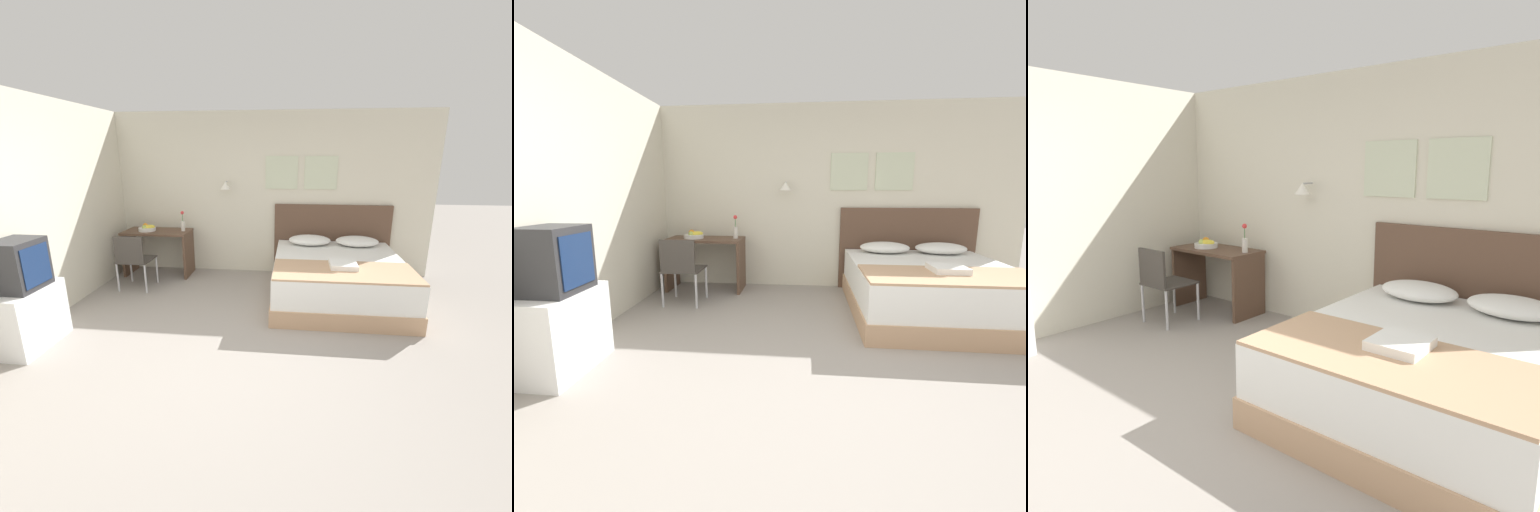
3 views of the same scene
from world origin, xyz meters
The scene contains 14 objects.
ground_plane centered at (0.00, 0.00, 0.00)m, with size 24.00×24.00×0.00m, color gray.
wall_back centered at (0.01, 2.94, 1.33)m, with size 5.60×0.31×2.65m.
bed centered at (1.20, 1.84, 0.29)m, with size 1.78×2.02×0.59m.
headboard centered at (1.20, 2.88, 0.60)m, with size 1.90×0.06×1.19m.
pillow_left centered at (0.83, 2.58, 0.67)m, with size 0.66×0.46×0.15m.
pillow_right centered at (1.57, 2.58, 0.67)m, with size 0.66×0.46×0.15m.
throw_blanket centered at (1.20, 1.25, 0.60)m, with size 1.73×0.81×0.02m.
folded_towel_near_foot centered at (1.21, 1.40, 0.65)m, with size 0.33×0.35×0.06m.
desk centered at (-1.70, 2.57, 0.52)m, with size 1.09×0.56×0.76m.
desk_chair centered at (-1.79, 1.84, 0.51)m, with size 0.47×0.47×0.85m.
fruit_bowl centered at (-1.85, 2.54, 0.80)m, with size 0.29×0.28×0.12m.
flower_vase centered at (-1.25, 2.60, 0.89)m, with size 0.07×0.07×0.33m.
tv_stand centered at (-2.18, 0.19, 0.33)m, with size 0.40×0.72×0.66m.
television centered at (-2.18, 0.19, 0.91)m, with size 0.39×0.46×0.52m.
Camera 2 is at (-0.26, -2.21, 1.43)m, focal length 24.00 mm.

